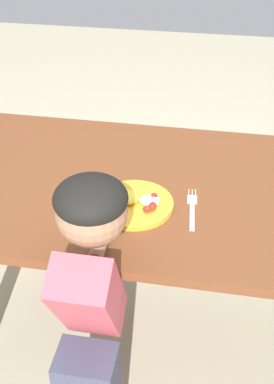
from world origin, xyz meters
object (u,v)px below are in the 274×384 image
spoon (78,194)px  person (91,322)px  fork (192,209)px  plate (134,203)px

spoon → person: person is taller
person → fork: bearing=57.3°
person → plate: bearing=80.7°
fork → spoon: size_ratio=1.12×
plate → person: size_ratio=0.24×
spoon → fork: bearing=-108.0°
fork → person: person is taller
plate → spoon: bearing=172.9°
plate → fork: size_ratio=1.17×
spoon → person: bearing=-177.8°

